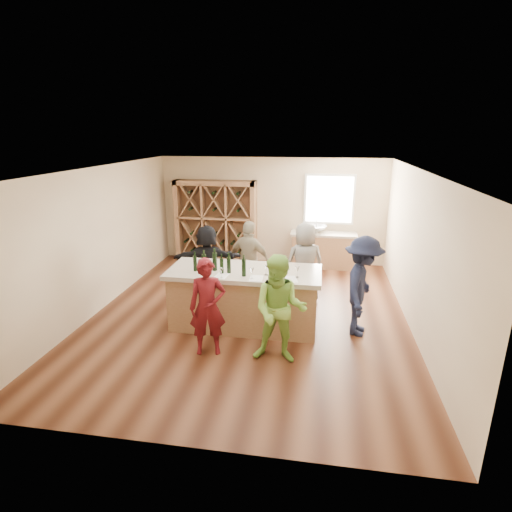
# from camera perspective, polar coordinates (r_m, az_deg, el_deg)

# --- Properties ---
(floor) EXTENTS (6.00, 7.00, 0.10)m
(floor) POSITION_cam_1_polar(r_m,az_deg,el_deg) (7.94, -0.95, -8.69)
(floor) COLOR #552E1B
(floor) RESTS_ON ground
(ceiling) EXTENTS (6.00, 7.00, 0.10)m
(ceiling) POSITION_cam_1_polar(r_m,az_deg,el_deg) (7.15, -1.07, 12.66)
(ceiling) COLOR white
(ceiling) RESTS_ON ground
(wall_back) EXTENTS (6.00, 0.10, 2.80)m
(wall_back) POSITION_cam_1_polar(r_m,az_deg,el_deg) (10.83, 2.32, 6.54)
(wall_back) COLOR beige
(wall_back) RESTS_ON ground
(wall_front) EXTENTS (6.00, 0.10, 2.80)m
(wall_front) POSITION_cam_1_polar(r_m,az_deg,el_deg) (4.22, -9.72, -11.84)
(wall_front) COLOR beige
(wall_front) RESTS_ON ground
(wall_left) EXTENTS (0.10, 7.00, 2.80)m
(wall_left) POSITION_cam_1_polar(r_m,az_deg,el_deg) (8.49, -21.75, 2.23)
(wall_left) COLOR beige
(wall_left) RESTS_ON ground
(wall_right) EXTENTS (0.10, 7.00, 2.80)m
(wall_right) POSITION_cam_1_polar(r_m,az_deg,el_deg) (7.52, 22.52, 0.29)
(wall_right) COLOR beige
(wall_right) RESTS_ON ground
(window_frame) EXTENTS (1.30, 0.06, 1.30)m
(window_frame) POSITION_cam_1_polar(r_m,az_deg,el_deg) (10.62, 10.43, 7.97)
(window_frame) COLOR white
(window_frame) RESTS_ON wall_back
(window_pane) EXTENTS (1.18, 0.01, 1.18)m
(window_pane) POSITION_cam_1_polar(r_m,az_deg,el_deg) (10.59, 10.43, 7.94)
(window_pane) COLOR white
(window_pane) RESTS_ON wall_back
(wine_rack) EXTENTS (2.20, 0.45, 2.20)m
(wine_rack) POSITION_cam_1_polar(r_m,az_deg,el_deg) (10.90, -5.76, 4.93)
(wine_rack) COLOR #936846
(wine_rack) RESTS_ON floor
(back_counter_base) EXTENTS (1.60, 0.58, 0.86)m
(back_counter_base) POSITION_cam_1_polar(r_m,az_deg,el_deg) (10.65, 9.52, 0.74)
(back_counter_base) COLOR #936846
(back_counter_base) RESTS_ON floor
(back_counter_top) EXTENTS (1.70, 0.62, 0.06)m
(back_counter_top) POSITION_cam_1_polar(r_m,az_deg,el_deg) (10.53, 9.65, 3.14)
(back_counter_top) COLOR #B1A390
(back_counter_top) RESTS_ON back_counter_base
(sink) EXTENTS (0.54, 0.54, 0.19)m
(sink) POSITION_cam_1_polar(r_m,az_deg,el_deg) (10.50, 8.59, 3.84)
(sink) COLOR silver
(sink) RESTS_ON back_counter_top
(faucet) EXTENTS (0.02, 0.02, 0.30)m
(faucet) POSITION_cam_1_polar(r_m,az_deg,el_deg) (10.66, 8.62, 4.36)
(faucet) COLOR silver
(faucet) RESTS_ON back_counter_top
(tasting_counter_base) EXTENTS (2.60, 1.00, 1.00)m
(tasting_counter_base) POSITION_cam_1_polar(r_m,az_deg,el_deg) (7.32, -1.63, -6.30)
(tasting_counter_base) COLOR #936846
(tasting_counter_base) RESTS_ON floor
(tasting_counter_top) EXTENTS (2.72, 1.12, 0.08)m
(tasting_counter_top) POSITION_cam_1_polar(r_m,az_deg,el_deg) (7.12, -1.67, -2.32)
(tasting_counter_top) COLOR #B1A390
(tasting_counter_top) RESTS_ON tasting_counter_base
(wine_bottle_a) EXTENTS (0.08, 0.08, 0.27)m
(wine_bottle_a) POSITION_cam_1_polar(r_m,az_deg,el_deg) (7.10, -8.69, -1.07)
(wine_bottle_a) COLOR black
(wine_bottle_a) RESTS_ON tasting_counter_top
(wine_bottle_b) EXTENTS (0.09, 0.09, 0.32)m
(wine_bottle_b) POSITION_cam_1_polar(r_m,az_deg,el_deg) (7.02, -7.41, -1.03)
(wine_bottle_b) COLOR black
(wine_bottle_b) RESTS_ON tasting_counter_top
(wine_bottle_c) EXTENTS (0.08, 0.08, 0.32)m
(wine_bottle_c) POSITION_cam_1_polar(r_m,az_deg,el_deg) (7.07, -5.91, -0.80)
(wine_bottle_c) COLOR black
(wine_bottle_c) RESTS_ON tasting_counter_top
(wine_bottle_d) EXTENTS (0.08, 0.08, 0.27)m
(wine_bottle_d) POSITION_cam_1_polar(r_m,az_deg,el_deg) (6.92, -4.91, -1.44)
(wine_bottle_d) COLOR black
(wine_bottle_d) RESTS_ON tasting_counter_top
(wine_bottle_e) EXTENTS (0.08, 0.08, 0.29)m
(wine_bottle_e) POSITION_cam_1_polar(r_m,az_deg,el_deg) (6.93, -3.91, -1.31)
(wine_bottle_e) COLOR black
(wine_bottle_e) RESTS_ON tasting_counter_top
(wine_glass_a) EXTENTS (0.07, 0.07, 0.17)m
(wine_glass_a) POSITION_cam_1_polar(r_m,az_deg,el_deg) (6.72, -4.97, -2.48)
(wine_glass_a) COLOR white
(wine_glass_a) RESTS_ON tasting_counter_top
(wine_glass_b) EXTENTS (0.07, 0.07, 0.19)m
(wine_glass_b) POSITION_cam_1_polar(r_m,az_deg,el_deg) (6.65, -0.61, -2.52)
(wine_glass_b) COLOR white
(wine_glass_b) RESTS_ON tasting_counter_top
(wine_glass_d) EXTENTS (0.07, 0.07, 0.16)m
(wine_glass_d) POSITION_cam_1_polar(r_m,az_deg,el_deg) (6.84, 1.44, -2.08)
(wine_glass_d) COLOR white
(wine_glass_d) RESTS_ON tasting_counter_top
(wine_glass_e) EXTENTS (0.08, 0.08, 0.20)m
(wine_glass_e) POSITION_cam_1_polar(r_m,az_deg,el_deg) (6.75, 5.92, -2.27)
(wine_glass_e) COLOR white
(wine_glass_e) RESTS_ON tasting_counter_top
(tasting_menu_a) EXTENTS (0.24, 0.31, 0.00)m
(tasting_menu_a) POSITION_cam_1_polar(r_m,az_deg,el_deg) (6.85, -4.94, -2.83)
(tasting_menu_a) COLOR white
(tasting_menu_a) RESTS_ON tasting_counter_top
(tasting_menu_b) EXTENTS (0.23, 0.31, 0.00)m
(tasting_menu_b) POSITION_cam_1_polar(r_m,az_deg,el_deg) (6.71, 0.05, -3.18)
(tasting_menu_b) COLOR white
(tasting_menu_b) RESTS_ON tasting_counter_top
(tasting_menu_c) EXTENTS (0.31, 0.38, 0.00)m
(tasting_menu_c) POSITION_cam_1_polar(r_m,az_deg,el_deg) (6.68, 4.82, -3.34)
(tasting_menu_c) COLOR white
(tasting_menu_c) RESTS_ON tasting_counter_top
(person_near_left) EXTENTS (0.66, 0.55, 1.59)m
(person_near_left) POSITION_cam_1_polar(r_m,az_deg,el_deg) (6.38, -6.92, -7.27)
(person_near_left) COLOR #590F14
(person_near_left) RESTS_ON floor
(person_near_right) EXTENTS (0.85, 0.48, 1.72)m
(person_near_right) POSITION_cam_1_polar(r_m,az_deg,el_deg) (6.10, 3.43, -7.70)
(person_near_right) COLOR #8CC64C
(person_near_right) RESTS_ON floor
(person_server) EXTENTS (0.76, 1.23, 1.77)m
(person_server) POSITION_cam_1_polar(r_m,az_deg,el_deg) (7.12, 14.91, -4.23)
(person_server) COLOR #191E38
(person_server) RESTS_ON floor
(person_far_mid) EXTENTS (1.10, 0.80, 1.69)m
(person_far_mid) POSITION_cam_1_polar(r_m,az_deg,el_deg) (8.36, -0.92, -0.68)
(person_far_mid) COLOR gray
(person_far_mid) RESTS_ON floor
(person_far_right) EXTENTS (0.96, 0.79, 1.69)m
(person_far_right) POSITION_cam_1_polar(r_m,az_deg,el_deg) (8.28, 6.95, -1.01)
(person_far_right) COLOR slate
(person_far_right) RESTS_ON floor
(person_far_left) EXTENTS (1.55, 0.84, 1.58)m
(person_far_left) POSITION_cam_1_polar(r_m,az_deg,el_deg) (8.57, -6.94, -0.74)
(person_far_left) COLOR black
(person_far_left) RESTS_ON floor
(wine_bottle_f) EXTENTS (0.07, 0.07, 0.30)m
(wine_bottle_f) POSITION_cam_1_polar(r_m,az_deg,el_deg) (6.77, -1.74, -1.67)
(wine_bottle_f) COLOR black
(wine_bottle_f) RESTS_ON tasting_counter_top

